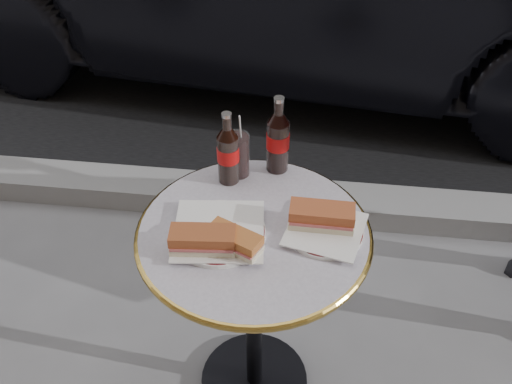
# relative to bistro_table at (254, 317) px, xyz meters

# --- Properties ---
(ground) EXTENTS (80.00, 80.00, 0.00)m
(ground) POSITION_rel_bistro_table_xyz_m (0.00, 0.00, -0.37)
(ground) COLOR gray
(ground) RESTS_ON ground
(curb) EXTENTS (40.00, 0.20, 0.12)m
(curb) POSITION_rel_bistro_table_xyz_m (0.00, 0.90, -0.32)
(curb) COLOR gray
(curb) RESTS_ON ground
(bistro_table) EXTENTS (0.62, 0.62, 0.73)m
(bistro_table) POSITION_rel_bistro_table_xyz_m (0.00, 0.00, 0.00)
(bistro_table) COLOR #BAB2C4
(bistro_table) RESTS_ON ground
(plate_left) EXTENTS (0.26, 0.26, 0.01)m
(plate_left) POSITION_rel_bistro_table_xyz_m (-0.09, -0.03, 0.37)
(plate_left) COLOR white
(plate_left) RESTS_ON bistro_table
(plate_right) EXTENTS (0.26, 0.26, 0.01)m
(plate_right) POSITION_rel_bistro_table_xyz_m (0.18, 0.01, 0.37)
(plate_right) COLOR white
(plate_right) RESTS_ON bistro_table
(sandwich_left_a) EXTENTS (0.17, 0.09, 0.06)m
(sandwich_left_a) POSITION_rel_bistro_table_xyz_m (-0.11, -0.10, 0.41)
(sandwich_left_a) COLOR #9B4B27
(sandwich_left_a) RESTS_ON plate_left
(sandwich_left_b) EXTENTS (0.15, 0.12, 0.05)m
(sandwich_left_b) POSITION_rel_bistro_table_xyz_m (-0.04, -0.08, 0.40)
(sandwich_left_b) COLOR #B5632E
(sandwich_left_b) RESTS_ON plate_left
(sandwich_right) EXTENTS (0.17, 0.08, 0.06)m
(sandwich_right) POSITION_rel_bistro_table_xyz_m (0.17, 0.03, 0.41)
(sandwich_right) COLOR #A84E2A
(sandwich_right) RESTS_ON plate_right
(cola_bottle_left) EXTENTS (0.07, 0.07, 0.23)m
(cola_bottle_left) POSITION_rel_bistro_table_xyz_m (-0.10, 0.20, 0.48)
(cola_bottle_left) COLOR black
(cola_bottle_left) RESTS_ON bistro_table
(cola_bottle_right) EXTENTS (0.07, 0.07, 0.24)m
(cola_bottle_right) POSITION_rel_bistro_table_xyz_m (0.04, 0.27, 0.49)
(cola_bottle_right) COLOR black
(cola_bottle_right) RESTS_ON bistro_table
(cola_glass) EXTENTS (0.08, 0.08, 0.14)m
(cola_glass) POSITION_rel_bistro_table_xyz_m (-0.07, 0.23, 0.43)
(cola_glass) COLOR black
(cola_glass) RESTS_ON bistro_table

